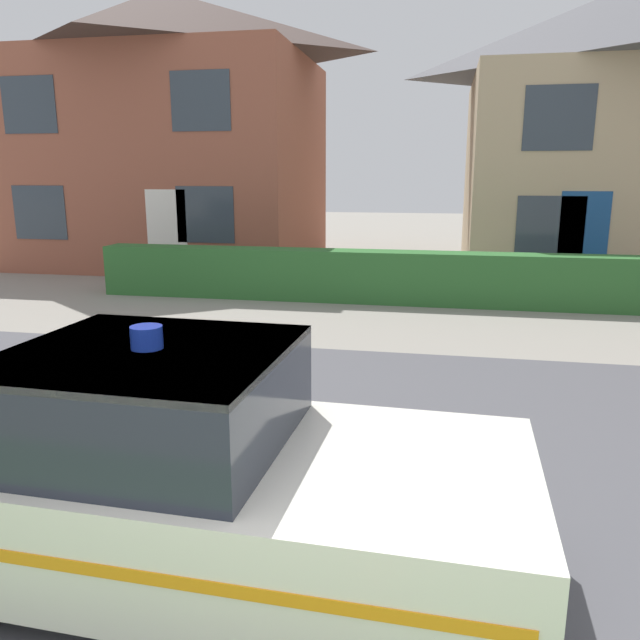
# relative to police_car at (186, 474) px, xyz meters

# --- Properties ---
(road_strip) EXTENTS (28.00, 6.58, 0.01)m
(road_strip) POSITION_rel_police_car_xyz_m (0.93, 1.89, -0.66)
(road_strip) COLOR #4C4C51
(road_strip) RESTS_ON ground
(garden_hedge) EXTENTS (10.85, 0.64, 1.00)m
(garden_hedge) POSITION_rel_police_car_xyz_m (0.06, 8.72, -0.17)
(garden_hedge) COLOR #2D662D
(garden_hedge) RESTS_ON ground
(police_car) EXTENTS (4.04, 1.84, 1.57)m
(police_car) POSITION_rel_police_car_xyz_m (0.00, 0.00, 0.00)
(police_car) COLOR black
(police_car) RESTS_ON road_strip
(house_left) EXTENTS (8.18, 6.13, 7.18)m
(house_left) POSITION_rel_police_car_xyz_m (-6.12, 13.51, 2.99)
(house_left) COLOR #93513D
(house_left) RESTS_ON ground
(house_right) EXTENTS (7.67, 6.58, 6.84)m
(house_right) POSITION_rel_police_car_xyz_m (5.70, 13.95, 2.82)
(house_right) COLOR tan
(house_right) RESTS_ON ground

